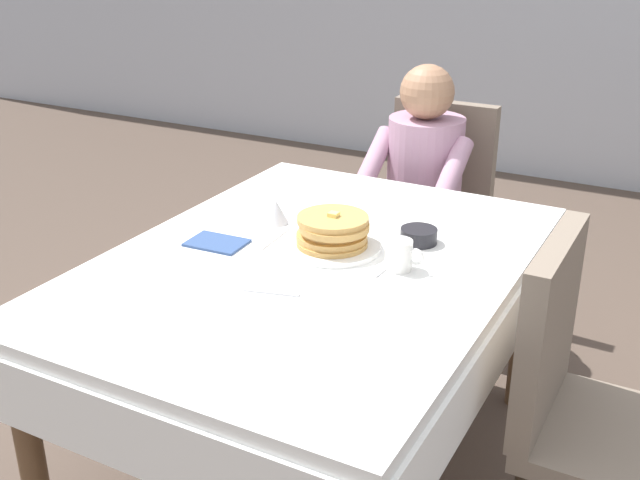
% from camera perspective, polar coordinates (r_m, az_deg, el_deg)
% --- Properties ---
extents(ground_plane, '(14.00, 14.00, 0.00)m').
position_cam_1_polar(ground_plane, '(2.60, -0.50, -16.44)').
color(ground_plane, brown).
extents(dining_table_main, '(1.12, 1.52, 0.74)m').
position_cam_1_polar(dining_table_main, '(2.24, -0.56, -3.47)').
color(dining_table_main, white).
rests_on(dining_table_main, ground).
extents(chair_diner, '(0.44, 0.45, 0.93)m').
position_cam_1_polar(chair_diner, '(3.30, 8.30, 2.90)').
color(chair_diner, '#7A6B5B').
rests_on(chair_diner, ground).
extents(diner_person, '(0.40, 0.43, 1.12)m').
position_cam_1_polar(diner_person, '(3.11, 7.43, 4.43)').
color(diner_person, '#B2849E').
rests_on(diner_person, ground).
extents(chair_right_side, '(0.45, 0.44, 0.93)m').
position_cam_1_polar(chair_right_side, '(2.09, 18.64, -10.73)').
color(chair_right_side, '#7A6B5B').
rests_on(chair_right_side, ground).
extents(plate_breakfast, '(0.28, 0.28, 0.02)m').
position_cam_1_polar(plate_breakfast, '(2.26, 0.99, -0.48)').
color(plate_breakfast, white).
rests_on(plate_breakfast, dining_table_main).
extents(breakfast_stack, '(0.22, 0.21, 0.10)m').
position_cam_1_polar(breakfast_stack, '(2.24, 0.94, 0.72)').
color(breakfast_stack, tan).
rests_on(breakfast_stack, plate_breakfast).
extents(cup_coffee, '(0.11, 0.08, 0.08)m').
position_cam_1_polar(cup_coffee, '(2.13, 5.86, -1.10)').
color(cup_coffee, white).
rests_on(cup_coffee, dining_table_main).
extents(bowl_butter, '(0.11, 0.11, 0.04)m').
position_cam_1_polar(bowl_butter, '(2.32, 7.27, 0.31)').
color(bowl_butter, black).
rests_on(bowl_butter, dining_table_main).
extents(syrup_pitcher, '(0.08, 0.08, 0.07)m').
position_cam_1_polar(syrup_pitcher, '(2.44, -3.23, 2.07)').
color(syrup_pitcher, silver).
rests_on(syrup_pitcher, dining_table_main).
extents(fork_left_of_plate, '(0.03, 0.18, 0.00)m').
position_cam_1_polar(fork_left_of_plate, '(2.33, -3.39, 0.10)').
color(fork_left_of_plate, silver).
rests_on(fork_left_of_plate, dining_table_main).
extents(knife_right_of_plate, '(0.02, 0.20, 0.00)m').
position_cam_1_polar(knife_right_of_plate, '(2.17, 5.20, -1.74)').
color(knife_right_of_plate, silver).
rests_on(knife_right_of_plate, dining_table_main).
extents(spoon_near_edge, '(0.15, 0.05, 0.00)m').
position_cam_1_polar(spoon_near_edge, '(2.01, -3.61, -3.85)').
color(spoon_near_edge, silver).
rests_on(spoon_near_edge, dining_table_main).
extents(napkin_folded, '(0.18, 0.13, 0.01)m').
position_cam_1_polar(napkin_folded, '(2.32, -7.60, -0.20)').
color(napkin_folded, '#334C7F').
rests_on(napkin_folded, dining_table_main).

